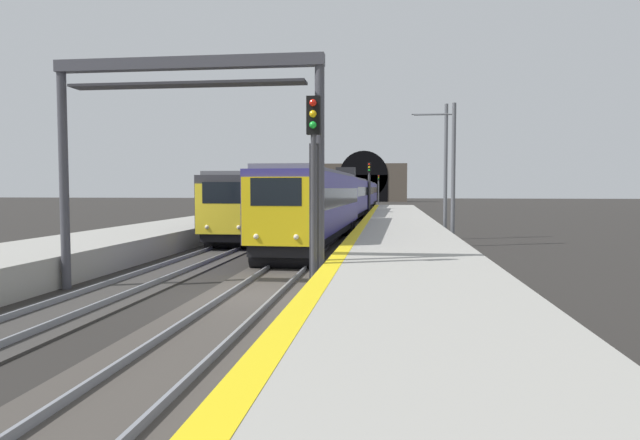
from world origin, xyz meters
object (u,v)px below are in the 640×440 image
catenary_mast_far (445,170)px  railway_signal_near (314,179)px  railway_signal_far (379,187)px  railway_signal_mid (369,185)px  train_main_approaching (353,196)px  overhead_signal_gantry (187,117)px  train_adjacent_platform (291,199)px  catenary_mast_near (453,173)px

catenary_mast_far → railway_signal_near: bearing=164.4°
railway_signal_far → catenary_mast_far: (-71.68, -5.43, 0.81)m
railway_signal_mid → railway_signal_far: (48.80, -0.00, -0.05)m
train_main_approaching → overhead_signal_gantry: size_ratio=9.49×
train_adjacent_platform → railway_signal_far: (60.69, -6.06, 1.16)m
overhead_signal_gantry → catenary_mast_far: 20.90m
railway_signal_near → railway_signal_far: (91.13, -0.00, 0.02)m
catenary_mast_near → catenary_mast_far: bearing=-0.0°
railway_signal_far → overhead_signal_gantry: overhead_signal_gantry is taller
overhead_signal_gantry → train_adjacent_platform: bearing=4.2°
train_adjacent_platform → railway_signal_mid: bearing=152.1°
railway_signal_far → catenary_mast_far: 71.89m
train_main_approaching → catenary_mast_near: size_ratio=10.19×
train_main_approaching → railway_signal_far: (47.53, -1.75, 1.10)m
railway_signal_far → catenary_mast_near: catenary_mast_near is taller
train_main_approaching → railway_signal_near: size_ratio=13.79×
railway_signal_near → railway_signal_mid: 42.33m
railway_signal_near → overhead_signal_gantry: overhead_signal_gantry is taller
railway_signal_far → catenary_mast_far: size_ratio=0.69×
train_adjacent_platform → catenary_mast_far: size_ratio=4.76×
train_main_approaching → overhead_signal_gantry: 42.98m
railway_signal_mid → railway_signal_near: bearing=0.0°
overhead_signal_gantry → catenary_mast_near: catenary_mast_near is taller
train_adjacent_platform → catenary_mast_far: 16.02m
train_main_approaching → train_adjacent_platform: size_ratio=1.99×
railway_signal_near → overhead_signal_gantry: 4.39m
train_main_approaching → railway_signal_mid: bearing=55.7°
railway_signal_near → railway_signal_far: 91.13m
railway_signal_near → catenary_mast_near: (15.25, -5.43, 0.54)m
train_main_approaching → catenary_mast_far: (-24.14, -7.18, 1.91)m
railway_signal_mid → overhead_signal_gantry: (-41.55, 3.90, 1.79)m
train_adjacent_platform → catenary_mast_far: catenary_mast_far is taller
train_adjacent_platform → railway_signal_far: bearing=173.4°
railway_signal_far → train_main_approaching: bearing=-2.1°
train_main_approaching → railway_signal_mid: railway_signal_mid is taller
overhead_signal_gantry → catenary_mast_far: bearing=-26.5°
railway_signal_near → overhead_signal_gantry: (0.77, 3.90, 1.85)m
train_adjacent_platform → catenary_mast_near: (-15.19, -11.48, 1.69)m
railway_signal_mid → catenary_mast_far: catenary_mast_far is taller
overhead_signal_gantry → railway_signal_far: bearing=-2.5°
catenary_mast_near → catenary_mast_far: 4.21m
train_main_approaching → overhead_signal_gantry: (-42.82, 2.15, 2.94)m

